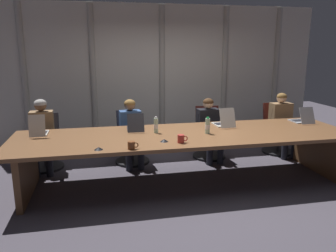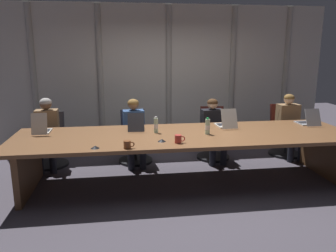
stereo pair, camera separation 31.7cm
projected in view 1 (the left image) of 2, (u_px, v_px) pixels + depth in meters
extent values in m
plane|color=#47424C|center=(185.00, 182.00, 5.05)|extent=(13.47, 13.47, 0.00)
cube|color=brown|center=(186.00, 135.00, 4.89)|extent=(4.98, 1.41, 0.05)
cube|color=black|center=(186.00, 140.00, 4.90)|extent=(4.23, 0.10, 0.06)
cube|color=brown|center=(27.00, 171.00, 4.53)|extent=(0.08, 1.20, 0.71)
cube|color=brown|center=(318.00, 151.00, 5.42)|extent=(0.08, 1.20, 0.71)
cube|color=beige|center=(159.00, 76.00, 6.84)|extent=(6.74, 0.10, 2.85)
cylinder|color=#A39E96|center=(24.00, 79.00, 6.27)|extent=(0.12, 0.12, 2.79)
cylinder|color=#A39E96|center=(93.00, 78.00, 6.53)|extent=(0.12, 0.12, 2.79)
cylinder|color=#A39E96|center=(162.00, 76.00, 6.80)|extent=(0.12, 0.12, 2.79)
cylinder|color=#A39E96|center=(224.00, 75.00, 7.07)|extent=(0.12, 0.12, 2.79)
cylinder|color=#A39E96|center=(275.00, 74.00, 7.31)|extent=(0.12, 0.12, 2.79)
cube|color=beige|center=(40.00, 133.00, 4.86)|extent=(0.22, 0.33, 0.02)
cube|color=black|center=(40.00, 132.00, 4.89)|extent=(0.19, 0.18, 0.00)
cube|color=beige|center=(37.00, 126.00, 4.63)|extent=(0.22, 0.09, 0.31)
cube|color=black|center=(37.00, 126.00, 4.64)|extent=(0.20, 0.07, 0.27)
cube|color=#2D2D33|center=(135.00, 129.00, 5.15)|extent=(0.26, 0.32, 0.02)
cube|color=black|center=(135.00, 128.00, 5.17)|extent=(0.22, 0.18, 0.00)
cube|color=#2D2D33|center=(136.00, 123.00, 4.91)|extent=(0.25, 0.14, 0.27)
cube|color=black|center=(136.00, 123.00, 4.92)|extent=(0.23, 0.12, 0.24)
cube|color=beige|center=(222.00, 125.00, 5.44)|extent=(0.26, 0.34, 0.02)
cube|color=black|center=(221.00, 124.00, 5.46)|extent=(0.22, 0.19, 0.00)
cube|color=beige|center=(228.00, 118.00, 5.19)|extent=(0.25, 0.13, 0.30)
cube|color=black|center=(227.00, 118.00, 5.19)|extent=(0.23, 0.11, 0.27)
cube|color=#A8ADB7|center=(299.00, 121.00, 5.68)|extent=(0.25, 0.31, 0.02)
cube|color=black|center=(298.00, 120.00, 5.70)|extent=(0.21, 0.17, 0.00)
cube|color=#A8ADB7|center=(307.00, 116.00, 5.45)|extent=(0.25, 0.13, 0.27)
cube|color=black|center=(307.00, 115.00, 5.45)|extent=(0.22, 0.11, 0.24)
cube|color=#2D2D38|center=(44.00, 145.00, 5.54)|extent=(0.52, 0.52, 0.08)
cube|color=#2D2D38|center=(46.00, 126.00, 5.69)|extent=(0.44, 0.15, 0.46)
cylinder|color=#262628|center=(45.00, 157.00, 5.58)|extent=(0.05, 0.05, 0.33)
cylinder|color=black|center=(46.00, 167.00, 5.63)|extent=(0.60, 0.60, 0.04)
cube|color=#2D2D38|center=(132.00, 140.00, 5.83)|extent=(0.54, 0.54, 0.08)
cube|color=#2D2D38|center=(129.00, 123.00, 5.97)|extent=(0.44, 0.17, 0.46)
cylinder|color=#262628|center=(132.00, 151.00, 5.88)|extent=(0.05, 0.05, 0.33)
cylinder|color=black|center=(132.00, 161.00, 5.92)|extent=(0.60, 0.60, 0.04)
cube|color=#511E19|center=(209.00, 136.00, 6.12)|extent=(0.52, 0.52, 0.08)
cube|color=#511E19|center=(207.00, 119.00, 6.27)|extent=(0.44, 0.15, 0.48)
cylinder|color=#262628|center=(209.00, 146.00, 6.16)|extent=(0.05, 0.05, 0.33)
cylinder|color=black|center=(209.00, 156.00, 6.21)|extent=(0.60, 0.60, 0.04)
cube|color=#511E19|center=(279.00, 132.00, 6.40)|extent=(0.52, 0.52, 0.08)
cube|color=#511E19|center=(273.00, 115.00, 6.54)|extent=(0.44, 0.16, 0.50)
cylinder|color=#262628|center=(278.00, 142.00, 6.45)|extent=(0.05, 0.05, 0.33)
cylinder|color=black|center=(277.00, 151.00, 6.49)|extent=(0.60, 0.60, 0.04)
cube|color=olive|center=(42.00, 127.00, 5.45)|extent=(0.37, 0.24, 0.54)
sphere|color=brown|center=(40.00, 105.00, 5.37)|extent=(0.19, 0.19, 0.19)
ellipsoid|color=#B2ADA8|center=(40.00, 104.00, 5.36)|extent=(0.20, 0.20, 0.15)
cylinder|color=olive|center=(52.00, 122.00, 5.47)|extent=(0.08, 0.14, 0.27)
cylinder|color=brown|center=(51.00, 132.00, 5.30)|extent=(0.08, 0.30, 0.06)
cylinder|color=olive|center=(32.00, 123.00, 5.39)|extent=(0.08, 0.14, 0.27)
cylinder|color=brown|center=(31.00, 133.00, 5.22)|extent=(0.08, 0.30, 0.06)
cylinder|color=#262833|center=(49.00, 148.00, 5.35)|extent=(0.15, 0.41, 0.13)
cylinder|color=#262833|center=(49.00, 163.00, 5.23)|extent=(0.11, 0.11, 0.43)
cylinder|color=#262833|center=(36.00, 149.00, 5.30)|extent=(0.15, 0.41, 0.13)
cylinder|color=#262833|center=(36.00, 164.00, 5.18)|extent=(0.11, 0.11, 0.43)
cube|color=#335184|center=(130.00, 125.00, 5.74)|extent=(0.37, 0.25, 0.49)
sphere|color=#8C6647|center=(130.00, 105.00, 5.66)|extent=(0.19, 0.19, 0.19)
ellipsoid|color=olive|center=(130.00, 103.00, 5.66)|extent=(0.20, 0.20, 0.14)
cylinder|color=#335184|center=(139.00, 121.00, 5.77)|extent=(0.08, 0.14, 0.27)
cylinder|color=#8C6647|center=(141.00, 130.00, 5.60)|extent=(0.09, 0.30, 0.06)
cylinder|color=#335184|center=(122.00, 122.00, 5.69)|extent=(0.08, 0.14, 0.27)
cylinder|color=#8C6647|center=(124.00, 131.00, 5.52)|extent=(0.09, 0.30, 0.06)
cylinder|color=#262833|center=(139.00, 143.00, 5.65)|extent=(0.16, 0.41, 0.13)
cylinder|color=#262833|center=(141.00, 157.00, 5.52)|extent=(0.11, 0.11, 0.43)
cylinder|color=#262833|center=(127.00, 143.00, 5.59)|extent=(0.16, 0.41, 0.13)
cylinder|color=#262833|center=(129.00, 158.00, 5.47)|extent=(0.11, 0.11, 0.43)
cube|color=black|center=(208.00, 122.00, 6.03)|extent=(0.40, 0.24, 0.47)
sphere|color=beige|center=(208.00, 103.00, 5.95)|extent=(0.19, 0.19, 0.19)
ellipsoid|color=#472D19|center=(208.00, 102.00, 5.95)|extent=(0.19, 0.19, 0.14)
cylinder|color=black|center=(216.00, 119.00, 6.06)|extent=(0.08, 0.14, 0.27)
cylinder|color=beige|center=(221.00, 127.00, 5.89)|extent=(0.08, 0.30, 0.06)
cylinder|color=black|center=(199.00, 120.00, 5.97)|extent=(0.08, 0.14, 0.27)
cylinder|color=beige|center=(203.00, 129.00, 5.80)|extent=(0.08, 0.30, 0.06)
cylinder|color=#262833|center=(217.00, 138.00, 5.93)|extent=(0.15, 0.41, 0.13)
cylinder|color=#262833|center=(220.00, 152.00, 5.80)|extent=(0.11, 0.11, 0.43)
cylinder|color=#262833|center=(206.00, 139.00, 5.87)|extent=(0.15, 0.41, 0.13)
cylinder|color=#262833|center=(210.00, 153.00, 5.75)|extent=(0.11, 0.11, 0.43)
cube|color=olive|center=(280.00, 117.00, 6.31)|extent=(0.40, 0.23, 0.53)
sphere|color=beige|center=(282.00, 98.00, 6.23)|extent=(0.19, 0.19, 0.19)
ellipsoid|color=olive|center=(282.00, 97.00, 6.22)|extent=(0.19, 0.19, 0.14)
cylinder|color=olive|center=(288.00, 113.00, 6.33)|extent=(0.07, 0.14, 0.27)
cylinder|color=beige|center=(294.00, 121.00, 6.16)|extent=(0.07, 0.30, 0.06)
cylinder|color=olive|center=(273.00, 113.00, 6.26)|extent=(0.07, 0.14, 0.27)
cylinder|color=beige|center=(278.00, 122.00, 6.08)|extent=(0.07, 0.30, 0.06)
cylinder|color=#262833|center=(290.00, 134.00, 6.21)|extent=(0.14, 0.40, 0.13)
cylinder|color=#262833|center=(295.00, 147.00, 6.09)|extent=(0.11, 0.11, 0.43)
cylinder|color=#262833|center=(280.00, 135.00, 6.16)|extent=(0.14, 0.40, 0.13)
cylinder|color=#262833|center=(285.00, 148.00, 6.04)|extent=(0.11, 0.11, 0.43)
cylinder|color=#ADD1B2|center=(156.00, 126.00, 4.91)|extent=(0.06, 0.06, 0.22)
cylinder|color=white|center=(156.00, 126.00, 4.92)|extent=(0.06, 0.06, 0.07)
cylinder|color=white|center=(156.00, 118.00, 4.89)|extent=(0.03, 0.03, 0.02)
cylinder|color=#ADD1B2|center=(208.00, 126.00, 4.88)|extent=(0.07, 0.07, 0.22)
cylinder|color=white|center=(208.00, 127.00, 4.88)|extent=(0.07, 0.07, 0.07)
cylinder|color=green|center=(208.00, 118.00, 4.85)|extent=(0.04, 0.04, 0.02)
cylinder|color=#B2332D|center=(181.00, 139.00, 4.41)|extent=(0.09, 0.09, 0.11)
torus|color=#B2332D|center=(185.00, 138.00, 4.42)|extent=(0.07, 0.01, 0.07)
cylinder|color=brown|center=(131.00, 145.00, 4.13)|extent=(0.09, 0.09, 0.10)
torus|color=brown|center=(136.00, 145.00, 4.14)|extent=(0.07, 0.01, 0.07)
cone|color=black|center=(99.00, 148.00, 4.10)|extent=(0.11, 0.11, 0.03)
cone|color=black|center=(164.00, 140.00, 4.46)|extent=(0.11, 0.11, 0.03)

